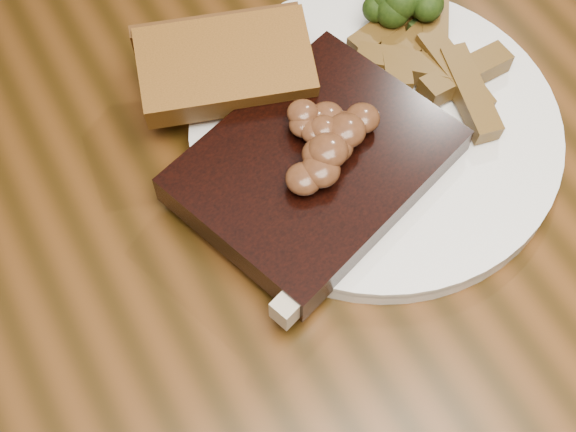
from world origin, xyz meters
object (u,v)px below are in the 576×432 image
object	(u,v)px
dining_table	(309,285)
plate	(374,131)
chair_far	(28,12)
steak	(315,165)
potato_wedges	(434,65)
garlic_bread	(228,85)

from	to	relation	value
dining_table	plate	world-z (taller)	plate
plate	chair_far	bearing A→B (deg)	106.57
plate	steak	size ratio (longest dim) A/B	1.54
chair_far	potato_wedges	distance (m)	0.64
dining_table	potato_wedges	size ratio (longest dim) A/B	16.72
dining_table	potato_wedges	distance (m)	0.19
garlic_bread	potato_wedges	bearing A→B (deg)	-3.66
chair_far	plate	size ratio (longest dim) A/B	3.18
steak	plate	bearing A→B (deg)	-4.10
dining_table	steak	bearing A→B (deg)	58.00
steak	potato_wedges	xyz separation A→B (m)	(0.12, 0.03, -0.00)
dining_table	steak	xyz separation A→B (m)	(0.02, 0.03, 0.12)
dining_table	steak	distance (m)	0.12
chair_far	steak	size ratio (longest dim) A/B	4.89
dining_table	chair_far	bearing A→B (deg)	97.94
dining_table	plate	size ratio (longest dim) A/B	5.97
dining_table	chair_far	distance (m)	0.62
plate	dining_table	bearing A→B (deg)	-149.55
chair_far	garlic_bread	bearing A→B (deg)	78.03
dining_table	plate	distance (m)	0.13
garlic_bread	potato_wedges	distance (m)	0.15
dining_table	steak	size ratio (longest dim) A/B	9.18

